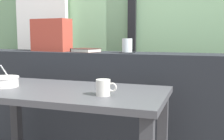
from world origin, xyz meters
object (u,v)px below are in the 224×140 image
(breakfast_table, at_px, (65,108))
(throw_pillow, at_px, (51,35))
(ceramic_mug, at_px, (104,88))
(coaster_square, at_px, (127,53))
(closed_book, at_px, (86,50))
(juice_glass, at_px, (127,46))
(soup_bowl, at_px, (5,82))

(breakfast_table, xyz_separation_m, throw_pillow, (-0.42, 0.59, 0.42))
(breakfast_table, bearing_deg, ceramic_mug, -17.09)
(coaster_square, relative_size, closed_book, 0.44)
(juice_glass, bearing_deg, throw_pillow, 177.95)
(juice_glass, xyz_separation_m, soup_bowl, (-0.61, -0.60, -0.20))
(coaster_square, xyz_separation_m, soup_bowl, (-0.61, -0.60, -0.15))
(juice_glass, bearing_deg, coaster_square, 0.00)
(breakfast_table, relative_size, throw_pillow, 3.68)
(closed_book, xyz_separation_m, ceramic_mug, (0.38, -0.64, -0.15))
(throw_pillow, distance_m, ceramic_mug, 1.00)
(juice_glass, height_order, ceramic_mug, juice_glass)
(closed_book, distance_m, throw_pillow, 0.34)
(coaster_square, distance_m, closed_book, 0.33)
(juice_glass, height_order, closed_book, juice_glass)
(breakfast_table, height_order, juice_glass, juice_glass)
(throw_pillow, height_order, soup_bowl, throw_pillow)
(breakfast_table, bearing_deg, juice_glass, 68.37)
(coaster_square, height_order, soup_bowl, coaster_square)
(breakfast_table, xyz_separation_m, closed_book, (-0.11, 0.56, 0.31))
(breakfast_table, height_order, throw_pillow, throw_pillow)
(breakfast_table, height_order, soup_bowl, soup_bowl)
(breakfast_table, xyz_separation_m, coaster_square, (0.22, 0.56, 0.30))
(throw_pillow, height_order, ceramic_mug, throw_pillow)
(juice_glass, distance_m, soup_bowl, 0.88)
(closed_book, height_order, ceramic_mug, closed_book)
(breakfast_table, distance_m, soup_bowl, 0.41)
(breakfast_table, relative_size, soup_bowl, 6.86)
(ceramic_mug, bearing_deg, soup_bowl, 176.24)
(soup_bowl, bearing_deg, juice_glass, 44.73)
(coaster_square, relative_size, juice_glass, 0.98)
(soup_bowl, bearing_deg, throw_pillow, 93.45)
(coaster_square, height_order, ceramic_mug, coaster_square)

